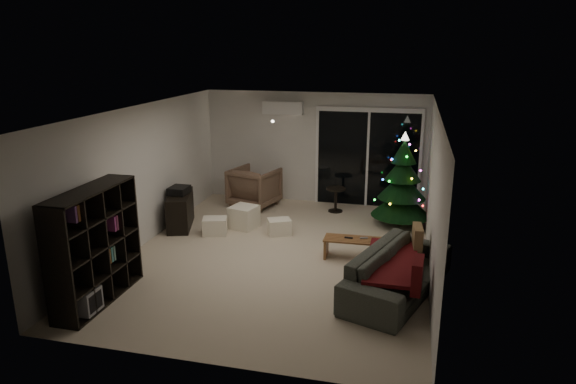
% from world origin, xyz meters
% --- Properties ---
extents(room, '(6.50, 7.51, 2.60)m').
position_xyz_m(room, '(0.46, 1.49, 1.02)').
color(room, beige).
rests_on(room, ground).
extents(bookshelf, '(0.62, 1.68, 1.64)m').
position_xyz_m(bookshelf, '(-2.25, -2.17, 0.82)').
color(bookshelf, black).
rests_on(bookshelf, floor).
extents(media_cabinet, '(0.72, 1.16, 0.68)m').
position_xyz_m(media_cabinet, '(-2.25, 0.92, 0.34)').
color(media_cabinet, black).
rests_on(media_cabinet, floor).
extents(stereo, '(0.34, 0.41, 0.14)m').
position_xyz_m(stereo, '(-2.25, 0.92, 0.75)').
color(stereo, black).
rests_on(stereo, media_cabinet).
extents(armchair, '(1.15, 1.17, 0.87)m').
position_xyz_m(armchair, '(-1.22, 2.58, 0.44)').
color(armchair, brown).
rests_on(armchair, floor).
extents(ottoman, '(0.59, 0.59, 0.43)m').
position_xyz_m(ottoman, '(-1.01, 1.17, 0.22)').
color(ottoman, silver).
rests_on(ottoman, floor).
extents(cardboard_box_a, '(0.53, 0.46, 0.32)m').
position_xyz_m(cardboard_box_a, '(-1.43, 0.68, 0.16)').
color(cardboard_box_a, white).
rests_on(cardboard_box_a, floor).
extents(cardboard_box_b, '(0.52, 0.47, 0.30)m').
position_xyz_m(cardboard_box_b, '(-0.23, 0.97, 0.15)').
color(cardboard_box_b, white).
rests_on(cardboard_box_b, floor).
extents(side_table, '(0.50, 0.50, 0.53)m').
position_xyz_m(side_table, '(0.60, 2.61, 0.26)').
color(side_table, black).
rests_on(side_table, floor).
extents(floor_lamp, '(0.30, 0.30, 1.85)m').
position_xyz_m(floor_lamp, '(-0.97, 3.33, 0.93)').
color(floor_lamp, black).
rests_on(floor_lamp, floor).
extents(sofa, '(1.61, 2.46, 0.67)m').
position_xyz_m(sofa, '(2.05, -0.96, 0.33)').
color(sofa, '#565A54').
rests_on(sofa, floor).
extents(sofa_throw, '(0.71, 1.65, 0.05)m').
position_xyz_m(sofa_throw, '(1.95, -0.96, 0.48)').
color(sofa_throw, '#4D0D11').
rests_on(sofa_throw, sofa).
extents(cushion_a, '(0.17, 0.45, 0.44)m').
position_xyz_m(cushion_a, '(2.30, -0.31, 0.60)').
color(cushion_a, '#9E7244').
rests_on(cushion_a, sofa).
extents(cushion_b, '(0.16, 0.45, 0.44)m').
position_xyz_m(cushion_b, '(2.30, -1.61, 0.60)').
color(cushion_b, '#4D0D11').
rests_on(cushion_b, sofa).
extents(coffee_table, '(1.13, 0.43, 0.36)m').
position_xyz_m(coffee_table, '(1.34, 0.15, 0.18)').
color(coffee_table, brown).
rests_on(coffee_table, floor).
extents(remote_a, '(0.14, 0.04, 0.02)m').
position_xyz_m(remote_a, '(1.19, 0.15, 0.36)').
color(remote_a, black).
rests_on(remote_a, coffee_table).
extents(remote_b, '(0.14, 0.08, 0.02)m').
position_xyz_m(remote_b, '(1.44, 0.20, 0.36)').
color(remote_b, slate).
rests_on(remote_b, coffee_table).
extents(christmas_tree, '(1.33, 1.33, 1.89)m').
position_xyz_m(christmas_tree, '(1.99, 2.02, 0.95)').
color(christmas_tree, '#0D3812').
rests_on(christmas_tree, floor).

